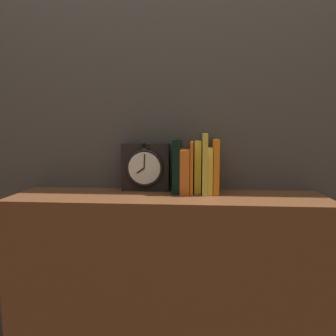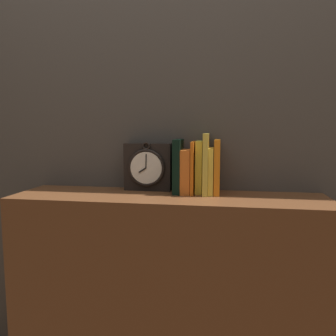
{
  "view_description": "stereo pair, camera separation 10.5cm",
  "coord_description": "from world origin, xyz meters",
  "px_view_note": "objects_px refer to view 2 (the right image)",
  "views": [
    {
      "loc": [
        0.1,
        -1.31,
        1.2
      ],
      "look_at": [
        0.0,
        0.0,
        1.05
      ],
      "focal_mm": 35.0,
      "sensor_mm": 36.0,
      "label": 1
    },
    {
      "loc": [
        0.21,
        -1.29,
        1.2
      ],
      "look_at": [
        0.0,
        0.0,
        1.05
      ],
      "focal_mm": 35.0,
      "sensor_mm": 36.0,
      "label": 2
    }
  ],
  "objects_px": {
    "book_slot1_orange": "(186,171)",
    "book_slot2_orange": "(193,167)",
    "book_slot5_yellow": "(211,171)",
    "book_slot3_yellow": "(199,167)",
    "book_slot4_yellow": "(206,164)",
    "clock": "(148,167)",
    "book_slot6_orange": "(217,167)",
    "book_slot0_black": "(178,166)"
  },
  "relations": [
    {
      "from": "book_slot1_orange",
      "to": "book_slot2_orange",
      "type": "relative_size",
      "value": 0.84
    },
    {
      "from": "book_slot2_orange",
      "to": "book_slot5_yellow",
      "type": "distance_m",
      "value": 0.08
    },
    {
      "from": "book_slot1_orange",
      "to": "book_slot3_yellow",
      "type": "bearing_deg",
      "value": 12.91
    },
    {
      "from": "book_slot2_orange",
      "to": "book_slot5_yellow",
      "type": "bearing_deg",
      "value": 0.43
    },
    {
      "from": "book_slot1_orange",
      "to": "book_slot3_yellow",
      "type": "distance_m",
      "value": 0.06
    },
    {
      "from": "book_slot4_yellow",
      "to": "book_slot5_yellow",
      "type": "bearing_deg",
      "value": 11.86
    },
    {
      "from": "book_slot1_orange",
      "to": "book_slot5_yellow",
      "type": "bearing_deg",
      "value": -0.4
    },
    {
      "from": "clock",
      "to": "book_slot6_orange",
      "type": "xyz_separation_m",
      "value": [
        0.3,
        -0.03,
        0.01
      ]
    },
    {
      "from": "book_slot3_yellow",
      "to": "book_slot5_yellow",
      "type": "distance_m",
      "value": 0.05
    },
    {
      "from": "book_slot5_yellow",
      "to": "book_slot4_yellow",
      "type": "bearing_deg",
      "value": -168.14
    },
    {
      "from": "book_slot1_orange",
      "to": "book_slot0_black",
      "type": "bearing_deg",
      "value": -178.56
    },
    {
      "from": "book_slot0_black",
      "to": "book_slot2_orange",
      "type": "distance_m",
      "value": 0.06
    },
    {
      "from": "book_slot3_yellow",
      "to": "book_slot6_orange",
      "type": "height_order",
      "value": "book_slot6_orange"
    },
    {
      "from": "book_slot1_orange",
      "to": "clock",
      "type": "bearing_deg",
      "value": 169.25
    },
    {
      "from": "clock",
      "to": "book_slot2_orange",
      "type": "bearing_deg",
      "value": -9.63
    },
    {
      "from": "book_slot0_black",
      "to": "book_slot2_orange",
      "type": "height_order",
      "value": "book_slot0_black"
    },
    {
      "from": "clock",
      "to": "book_slot0_black",
      "type": "height_order",
      "value": "book_slot0_black"
    },
    {
      "from": "book_slot3_yellow",
      "to": "book_slot2_orange",
      "type": "bearing_deg",
      "value": -151.79
    },
    {
      "from": "book_slot1_orange",
      "to": "book_slot3_yellow",
      "type": "xyz_separation_m",
      "value": [
        0.05,
        0.01,
        0.02
      ]
    },
    {
      "from": "book_slot0_black",
      "to": "book_slot1_orange",
      "type": "relative_size",
      "value": 1.23
    },
    {
      "from": "clock",
      "to": "book_slot6_orange",
      "type": "height_order",
      "value": "book_slot6_orange"
    },
    {
      "from": "book_slot0_black",
      "to": "book_slot4_yellow",
      "type": "bearing_deg",
      "value": -2.1
    },
    {
      "from": "book_slot4_yellow",
      "to": "book_slot6_orange",
      "type": "height_order",
      "value": "book_slot4_yellow"
    },
    {
      "from": "book_slot0_black",
      "to": "book_slot5_yellow",
      "type": "height_order",
      "value": "book_slot0_black"
    },
    {
      "from": "book_slot0_black",
      "to": "book_slot6_orange",
      "type": "distance_m",
      "value": 0.16
    },
    {
      "from": "book_slot3_yellow",
      "to": "book_slot0_black",
      "type": "bearing_deg",
      "value": -171.61
    },
    {
      "from": "book_slot0_black",
      "to": "book_slot3_yellow",
      "type": "xyz_separation_m",
      "value": [
        0.09,
        0.01,
        -0.0
      ]
    },
    {
      "from": "clock",
      "to": "book_slot1_orange",
      "type": "height_order",
      "value": "clock"
    },
    {
      "from": "book_slot2_orange",
      "to": "book_slot4_yellow",
      "type": "distance_m",
      "value": 0.06
    },
    {
      "from": "clock",
      "to": "book_slot5_yellow",
      "type": "xyz_separation_m",
      "value": [
        0.28,
        -0.03,
        -0.01
      ]
    },
    {
      "from": "book_slot3_yellow",
      "to": "clock",
      "type": "bearing_deg",
      "value": 174.76
    },
    {
      "from": "clock",
      "to": "book_slot5_yellow",
      "type": "relative_size",
      "value": 1.12
    },
    {
      "from": "book_slot2_orange",
      "to": "book_slot3_yellow",
      "type": "distance_m",
      "value": 0.03
    },
    {
      "from": "book_slot5_yellow",
      "to": "book_slot6_orange",
      "type": "xyz_separation_m",
      "value": [
        0.02,
        0.0,
        0.02
      ]
    },
    {
      "from": "clock",
      "to": "book_slot3_yellow",
      "type": "distance_m",
      "value": 0.23
    },
    {
      "from": "book_slot2_orange",
      "to": "book_slot5_yellow",
      "type": "xyz_separation_m",
      "value": [
        0.08,
        0.0,
        -0.01
      ]
    },
    {
      "from": "clock",
      "to": "book_slot6_orange",
      "type": "relative_size",
      "value": 0.95
    },
    {
      "from": "clock",
      "to": "book_slot1_orange",
      "type": "xyz_separation_m",
      "value": [
        0.17,
        -0.03,
        -0.01
      ]
    },
    {
      "from": "clock",
      "to": "book_slot1_orange",
      "type": "distance_m",
      "value": 0.18
    },
    {
      "from": "book_slot3_yellow",
      "to": "book_slot6_orange",
      "type": "xyz_separation_m",
      "value": [
        0.07,
        -0.01,
        0.0
      ]
    },
    {
      "from": "book_slot5_yellow",
      "to": "book_slot3_yellow",
      "type": "bearing_deg",
      "value": 165.5
    },
    {
      "from": "book_slot0_black",
      "to": "book_slot4_yellow",
      "type": "xyz_separation_m",
      "value": [
        0.12,
        -0.0,
        0.01
      ]
    }
  ]
}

